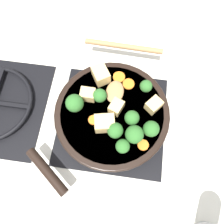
# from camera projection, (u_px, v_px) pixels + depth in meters

# --- Properties ---
(ground_plane) EXTENTS (2.40, 2.40, 0.00)m
(ground_plane) POSITION_uv_depth(u_px,v_px,m) (112.00, 121.00, 0.65)
(ground_plane) COLOR silver
(front_burner_grate) EXTENTS (0.31, 0.31, 0.03)m
(front_burner_grate) POSITION_uv_depth(u_px,v_px,m) (112.00, 119.00, 0.64)
(front_burner_grate) COLOR black
(front_burner_grate) RESTS_ON ground_plane
(skillet_pan) EXTENTS (0.38, 0.35, 0.05)m
(skillet_pan) POSITION_uv_depth(u_px,v_px,m) (111.00, 115.00, 0.60)
(skillet_pan) COLOR black
(skillet_pan) RESTS_ON front_burner_grate
(wooden_spoon) EXTENTS (0.19, 0.23, 0.02)m
(wooden_spoon) POSITION_uv_depth(u_px,v_px,m) (120.00, 65.00, 0.62)
(wooden_spoon) COLOR #A87A4C
(wooden_spoon) RESTS_ON skillet_pan
(tofu_cube_center_large) EXTENTS (0.06, 0.06, 0.04)m
(tofu_cube_center_large) POSITION_uv_depth(u_px,v_px,m) (101.00, 75.00, 0.59)
(tofu_cube_center_large) COLOR #DBB770
(tofu_cube_center_large) RESTS_ON skillet_pan
(tofu_cube_near_handle) EXTENTS (0.05, 0.04, 0.03)m
(tofu_cube_near_handle) POSITION_uv_depth(u_px,v_px,m) (116.00, 107.00, 0.57)
(tofu_cube_near_handle) COLOR #DBB770
(tofu_cube_near_handle) RESTS_ON skillet_pan
(tofu_cube_east_chunk) EXTENTS (0.05, 0.05, 0.03)m
(tofu_cube_east_chunk) POSITION_uv_depth(u_px,v_px,m) (154.00, 105.00, 0.57)
(tofu_cube_east_chunk) COLOR #DBB770
(tofu_cube_east_chunk) RESTS_ON skillet_pan
(tofu_cube_west_chunk) EXTENTS (0.05, 0.06, 0.04)m
(tofu_cube_west_chunk) POSITION_uv_depth(u_px,v_px,m) (105.00, 123.00, 0.55)
(tofu_cube_west_chunk) COLOR #DBB770
(tofu_cube_west_chunk) RESTS_ON skillet_pan
(tofu_cube_back_piece) EXTENTS (0.03, 0.04, 0.03)m
(tofu_cube_back_piece) POSITION_uv_depth(u_px,v_px,m) (88.00, 94.00, 0.58)
(tofu_cube_back_piece) COLOR #DBB770
(tofu_cube_back_piece) RESTS_ON skillet_pan
(broccoli_floret_near_spoon) EXTENTS (0.04, 0.04, 0.05)m
(broccoli_floret_near_spoon) POSITION_uv_depth(u_px,v_px,m) (115.00, 130.00, 0.53)
(broccoli_floret_near_spoon) COLOR #709956
(broccoli_floret_near_spoon) RESTS_ON skillet_pan
(broccoli_floret_center_top) EXTENTS (0.04, 0.04, 0.04)m
(broccoli_floret_center_top) POSITION_uv_depth(u_px,v_px,m) (100.00, 96.00, 0.57)
(broccoli_floret_center_top) COLOR #709956
(broccoli_floret_center_top) RESTS_ON skillet_pan
(broccoli_floret_east_rim) EXTENTS (0.03, 0.03, 0.04)m
(broccoli_floret_east_rim) POSITION_uv_depth(u_px,v_px,m) (146.00, 86.00, 0.58)
(broccoli_floret_east_rim) COLOR #709956
(broccoli_floret_east_rim) RESTS_ON skillet_pan
(broccoli_floret_west_rim) EXTENTS (0.04, 0.04, 0.05)m
(broccoli_floret_west_rim) POSITION_uv_depth(u_px,v_px,m) (132.00, 118.00, 0.54)
(broccoli_floret_west_rim) COLOR #709956
(broccoli_floret_west_rim) RESTS_ON skillet_pan
(broccoli_floret_north_edge) EXTENTS (0.05, 0.05, 0.05)m
(broccoli_floret_north_edge) POSITION_uv_depth(u_px,v_px,m) (75.00, 103.00, 0.55)
(broccoli_floret_north_edge) COLOR #709956
(broccoli_floret_north_edge) RESTS_ON skillet_pan
(broccoli_floret_south_cluster) EXTENTS (0.03, 0.03, 0.04)m
(broccoli_floret_south_cluster) POSITION_uv_depth(u_px,v_px,m) (123.00, 146.00, 0.52)
(broccoli_floret_south_cluster) COLOR #709956
(broccoli_floret_south_cluster) RESTS_ON skillet_pan
(broccoli_floret_mid_floret) EXTENTS (0.04, 0.04, 0.05)m
(broccoli_floret_mid_floret) POSITION_uv_depth(u_px,v_px,m) (151.00, 129.00, 0.53)
(broccoli_floret_mid_floret) COLOR #709956
(broccoli_floret_mid_floret) RESTS_ON skillet_pan
(broccoli_floret_small_inner) EXTENTS (0.05, 0.05, 0.05)m
(broccoli_floret_small_inner) POSITION_uv_depth(u_px,v_px,m) (134.00, 134.00, 0.53)
(broccoli_floret_small_inner) COLOR #709956
(broccoli_floret_small_inner) RESTS_ON skillet_pan
(carrot_slice_orange_thin) EXTENTS (0.03, 0.03, 0.01)m
(carrot_slice_orange_thin) POSITION_uv_depth(u_px,v_px,m) (119.00, 77.00, 0.61)
(carrot_slice_orange_thin) COLOR orange
(carrot_slice_orange_thin) RESTS_ON skillet_pan
(carrot_slice_near_center) EXTENTS (0.03, 0.03, 0.01)m
(carrot_slice_near_center) POSITION_uv_depth(u_px,v_px,m) (143.00, 145.00, 0.54)
(carrot_slice_near_center) COLOR orange
(carrot_slice_near_center) RESTS_ON skillet_pan
(carrot_slice_edge_slice) EXTENTS (0.03, 0.03, 0.01)m
(carrot_slice_edge_slice) POSITION_uv_depth(u_px,v_px,m) (93.00, 120.00, 0.57)
(carrot_slice_edge_slice) COLOR orange
(carrot_slice_edge_slice) RESTS_ON skillet_pan
(carrot_slice_under_broccoli) EXTENTS (0.03, 0.03, 0.01)m
(carrot_slice_under_broccoli) POSITION_uv_depth(u_px,v_px,m) (129.00, 84.00, 0.60)
(carrot_slice_under_broccoli) COLOR orange
(carrot_slice_under_broccoli) RESTS_ON skillet_pan
(salt_shaker) EXTENTS (0.04, 0.04, 0.09)m
(salt_shaker) POSITION_uv_depth(u_px,v_px,m) (155.00, 5.00, 0.74)
(salt_shaker) COLOR white
(salt_shaker) RESTS_ON ground_plane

